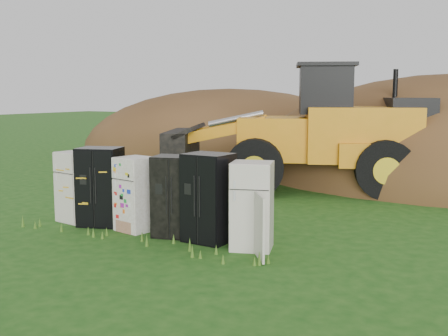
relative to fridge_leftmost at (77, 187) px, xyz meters
The scene contains 10 objects.
ground 2.51m from the fridge_leftmost, ahead, with size 120.00×120.00×0.00m, color #1B4D14.
fridge_leftmost is the anchor object (origin of this frame).
fridge_black_side 0.78m from the fridge_leftmost, ahead, with size 0.95×0.75×1.82m, color black, non-canonical shape.
fridge_sticker 1.82m from the fridge_leftmost, ahead, with size 0.74×0.68×1.66m, color white, non-canonical shape.
fridge_dark_mid 2.86m from the fridge_leftmost, ahead, with size 0.89×0.73×1.74m, color black, non-canonical shape.
fridge_black_right 3.71m from the fridge_leftmost, ahead, with size 0.92×0.77×1.84m, color black, non-canonical shape.
fridge_open_door 4.75m from the fridge_leftmost, ahead, with size 0.79×0.73×1.74m, color silver, non-canonical shape.
wheel_loader 7.30m from the fridge_leftmost, 68.31° to the left, with size 8.23×3.34×3.98m, color orange, non-canonical shape.
dirt_mound_left 15.26m from the fridge_leftmost, 106.15° to the left, with size 16.14×12.10×6.55m, color #4E3119.
dirt_mound_back 18.25m from the fridge_leftmost, 83.44° to the left, with size 17.76×11.84×5.80m, color #4E3119.
Camera 1 is at (7.42, -9.66, 3.08)m, focal length 45.00 mm.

